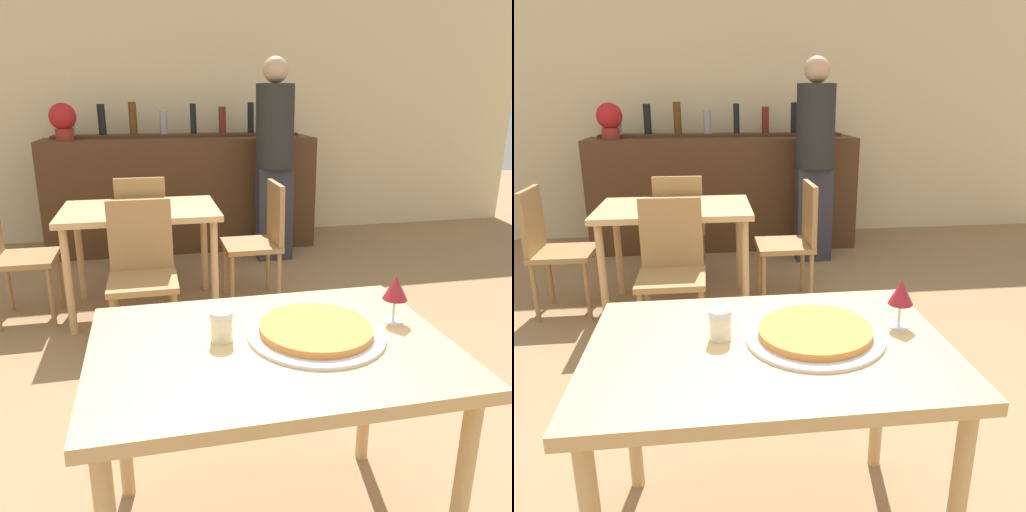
# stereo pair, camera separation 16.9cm
# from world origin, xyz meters

# --- Properties ---
(wall_back) EXTENTS (8.00, 0.05, 2.80)m
(wall_back) POSITION_xyz_m (0.00, 4.18, 1.40)
(wall_back) COLOR beige
(wall_back) RESTS_ON ground_plane
(dining_table_near) EXTENTS (1.08, 0.76, 0.75)m
(dining_table_near) POSITION_xyz_m (0.00, 0.00, 0.66)
(dining_table_near) COLOR tan
(dining_table_near) RESTS_ON ground_plane
(dining_table_far) EXTENTS (1.05, 0.73, 0.75)m
(dining_table_far) POSITION_xyz_m (-0.40, 2.11, 0.66)
(dining_table_far) COLOR tan
(dining_table_far) RESTS_ON ground_plane
(bar_counter) EXTENTS (2.60, 0.56, 1.09)m
(bar_counter) POSITION_xyz_m (0.00, 3.67, 0.55)
(bar_counter) COLOR #4C2D19
(bar_counter) RESTS_ON ground_plane
(bar_back_shelf) EXTENTS (2.39, 0.24, 0.33)m
(bar_back_shelf) POSITION_xyz_m (-0.03, 3.81, 1.16)
(bar_back_shelf) COLOR #4C2D19
(bar_back_shelf) RESTS_ON bar_counter
(chair_far_side_front) EXTENTS (0.40, 0.40, 0.89)m
(chair_far_side_front) POSITION_xyz_m (-0.40, 1.58, 0.51)
(chair_far_side_front) COLOR olive
(chair_far_side_front) RESTS_ON ground_plane
(chair_far_side_back) EXTENTS (0.40, 0.40, 0.89)m
(chair_far_side_back) POSITION_xyz_m (-0.40, 2.65, 0.51)
(chair_far_side_back) COLOR olive
(chair_far_side_back) RESTS_ON ground_plane
(chair_far_side_left) EXTENTS (0.40, 0.40, 0.89)m
(chair_far_side_left) POSITION_xyz_m (-1.25, 2.11, 0.51)
(chair_far_side_left) COLOR olive
(chair_far_side_left) RESTS_ON ground_plane
(chair_far_side_right) EXTENTS (0.40, 0.40, 0.89)m
(chair_far_side_right) POSITION_xyz_m (0.46, 2.11, 0.51)
(chair_far_side_right) COLOR olive
(chair_far_side_right) RESTS_ON ground_plane
(pizza_tray) EXTENTS (0.43, 0.43, 0.04)m
(pizza_tray) POSITION_xyz_m (0.15, 0.02, 0.77)
(pizza_tray) COLOR silver
(pizza_tray) RESTS_ON dining_table_near
(cheese_shaker) EXTENTS (0.07, 0.07, 0.10)m
(cheese_shaker) POSITION_xyz_m (-0.14, 0.05, 0.80)
(cheese_shaker) COLOR beige
(cheese_shaker) RESTS_ON dining_table_near
(person_standing) EXTENTS (0.34, 0.34, 1.80)m
(person_standing) POSITION_xyz_m (0.80, 3.09, 0.98)
(person_standing) COLOR #2D2D38
(person_standing) RESTS_ON ground_plane
(wine_glass) EXTENTS (0.08, 0.08, 0.16)m
(wine_glass) POSITION_xyz_m (0.43, 0.06, 0.87)
(wine_glass) COLOR silver
(wine_glass) RESTS_ON dining_table_near
(potted_plant) EXTENTS (0.24, 0.24, 0.33)m
(potted_plant) POSITION_xyz_m (-1.05, 3.62, 1.28)
(potted_plant) COLOR maroon
(potted_plant) RESTS_ON bar_counter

